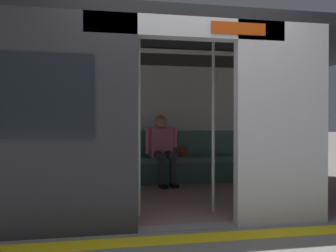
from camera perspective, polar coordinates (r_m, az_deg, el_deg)
name	(u,v)px	position (r m, az deg, el deg)	size (l,w,h in m)	color
ground_plane	(187,228)	(3.42, 3.35, -17.17)	(60.00, 60.00, 0.00)	gray
platform_edge_strip	(195,238)	(3.15, 4.69, -18.74)	(8.00, 0.24, 0.01)	yellow
train_car	(161,91)	(4.54, -1.23, 6.02)	(6.40, 2.93, 2.19)	silver
bench_seat	(155,164)	(5.68, -2.33, -6.50)	(3.24, 0.44, 0.45)	#4C7566
person_seated	(162,145)	(5.62, -0.99, -3.25)	(0.55, 0.71, 1.17)	pink
handbag	(180,152)	(5.79, 2.11, -4.49)	(0.26, 0.15, 0.17)	brown
book	(143,157)	(5.68, -4.40, -5.31)	(0.15, 0.22, 0.03)	#26598C
grab_pole_door	(139,124)	(3.68, -5.06, 0.30)	(0.04, 0.04, 2.05)	silver
grab_pole_far	(213,124)	(3.89, 7.82, 0.31)	(0.04, 0.04, 2.05)	silver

